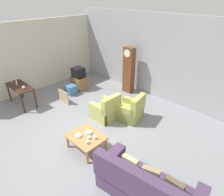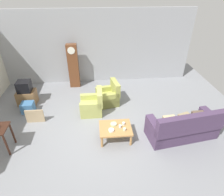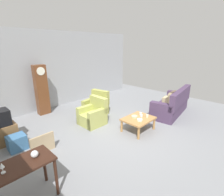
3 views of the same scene
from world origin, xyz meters
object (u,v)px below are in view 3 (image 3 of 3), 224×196
(grandfather_clock, at_px, (42,90))
(cup_cream_tall, at_px, (147,116))
(couch_floral, at_px, (172,105))
(cup_white_porcelain, at_px, (141,114))
(coffee_table_wood, at_px, (138,120))
(console_table_dark, at_px, (12,174))
(glass_dome_cloche, at_px, (35,154))
(bowl_white_stacked, at_px, (140,120))
(tv_stand_cabinet, at_px, (3,134))
(framed_picture_leaning, at_px, (43,144))
(wine_glass_short, at_px, (2,167))
(cup_blue_rimmed, at_px, (141,116))
(armchair_olive_far, at_px, (96,107))
(storage_box_blue, at_px, (17,143))
(bowl_shallow_green, at_px, (134,117))
(armchair_olive_near, at_px, (93,115))

(grandfather_clock, relative_size, cup_cream_tall, 22.59)
(couch_floral, height_order, cup_white_porcelain, couch_floral)
(coffee_table_wood, xyz_separation_m, console_table_dark, (-3.62, -0.15, 0.31))
(couch_floral, bearing_deg, console_table_dark, -179.70)
(grandfather_clock, relative_size, glass_dome_cloche, 15.58)
(bowl_white_stacked, bearing_deg, tv_stand_cabinet, 142.32)
(tv_stand_cabinet, distance_m, cup_white_porcelain, 4.07)
(couch_floral, relative_size, tv_stand_cabinet, 3.24)
(framed_picture_leaning, distance_m, wine_glass_short, 1.76)
(framed_picture_leaning, height_order, cup_blue_rimmed, cup_blue_rimmed)
(coffee_table_wood, distance_m, grandfather_clock, 3.85)
(armchair_olive_far, bearing_deg, grandfather_clock, 131.87)
(couch_floral, distance_m, coffee_table_wood, 2.06)
(grandfather_clock, xyz_separation_m, cup_white_porcelain, (1.72, -3.42, -0.50))
(coffee_table_wood, distance_m, wine_glass_short, 3.77)
(storage_box_blue, height_order, cup_white_porcelain, cup_white_porcelain)
(framed_picture_leaning, relative_size, cup_cream_tall, 7.04)
(cup_white_porcelain, bearing_deg, coffee_table_wood, -158.55)
(grandfather_clock, height_order, bowl_shallow_green, grandfather_clock)
(console_table_dark, xyz_separation_m, bowl_white_stacked, (3.48, 0.01, -0.22))
(cup_blue_rimmed, relative_size, wine_glass_short, 0.46)
(couch_floral, xyz_separation_m, framed_picture_leaning, (-4.69, 1.15, -0.11))
(couch_floral, bearing_deg, tv_stand_cabinet, 155.93)
(cup_blue_rimmed, height_order, bowl_white_stacked, cup_blue_rimmed)
(cup_white_porcelain, distance_m, wine_glass_short, 4.01)
(armchair_olive_far, relative_size, wine_glass_short, 5.22)
(glass_dome_cloche, bearing_deg, tv_stand_cabinet, 89.43)
(grandfather_clock, height_order, glass_dome_cloche, grandfather_clock)
(coffee_table_wood, distance_m, cup_white_porcelain, 0.29)
(armchair_olive_far, distance_m, storage_box_blue, 3.00)
(armchair_olive_far, height_order, cup_cream_tall, armchair_olive_far)
(cup_white_porcelain, relative_size, bowl_white_stacked, 0.53)
(grandfather_clock, xyz_separation_m, cup_cream_tall, (1.71, -3.67, -0.50))
(couch_floral, relative_size, framed_picture_leaning, 3.67)
(tv_stand_cabinet, distance_m, cup_blue_rimmed, 4.04)
(bowl_white_stacked, height_order, bowl_shallow_green, bowl_white_stacked)
(console_table_dark, relative_size, framed_picture_leaning, 2.17)
(framed_picture_leaning, bearing_deg, bowl_white_stacked, -25.12)
(armchair_olive_near, relative_size, framed_picture_leaning, 1.53)
(armchair_olive_far, xyz_separation_m, framed_picture_leaning, (-2.57, -0.93, -0.06))
(cup_white_porcelain, height_order, bowl_shallow_green, cup_white_porcelain)
(couch_floral, relative_size, bowl_white_stacked, 13.44)
(console_table_dark, height_order, tv_stand_cabinet, console_table_dark)
(tv_stand_cabinet, bearing_deg, bowl_shallow_green, -33.62)
(console_table_dark, relative_size, grandfather_clock, 0.68)
(grandfather_clock, bearing_deg, cup_white_porcelain, -63.33)
(cup_blue_rimmed, bearing_deg, couch_floral, -3.31)
(coffee_table_wood, bearing_deg, grandfather_clock, 112.54)
(console_table_dark, bearing_deg, glass_dome_cloche, 0.12)
(storage_box_blue, relative_size, bowl_shallow_green, 2.24)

